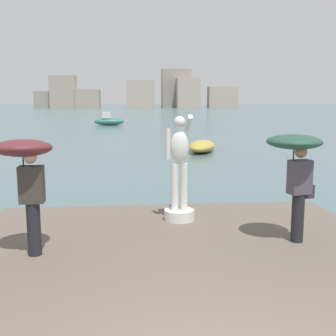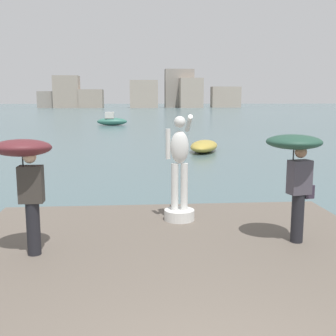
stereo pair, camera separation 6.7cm
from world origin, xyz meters
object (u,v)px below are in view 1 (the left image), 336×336
at_px(boat_near, 109,121).
at_px(boat_mid, 202,146).
at_px(onlooker_right, 296,158).
at_px(statue_white_figure, 179,180).
at_px(onlooker_left, 26,164).

height_order(boat_near, boat_mid, boat_near).
bearing_deg(boat_near, onlooker_right, -82.53).
relative_size(statue_white_figure, boat_mid, 0.60).
relative_size(onlooker_right, boat_near, 0.58).
bearing_deg(statue_white_figure, boat_mid, 78.56).
xyz_separation_m(onlooker_right, boat_mid, (1.08, 16.12, -1.60)).
relative_size(onlooker_right, boat_mid, 0.52).
bearing_deg(statue_white_figure, boat_near, 95.04).
bearing_deg(onlooker_left, onlooker_right, 2.97).
relative_size(boat_near, boat_mid, 0.90).
bearing_deg(onlooker_left, boat_mid, 71.01).
bearing_deg(onlooker_left, statue_white_figure, 33.65).
distance_m(statue_white_figure, onlooker_right, 2.51).
xyz_separation_m(onlooker_right, boat_near, (-5.28, 40.22, -1.40)).
distance_m(onlooker_right, boat_near, 40.59).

